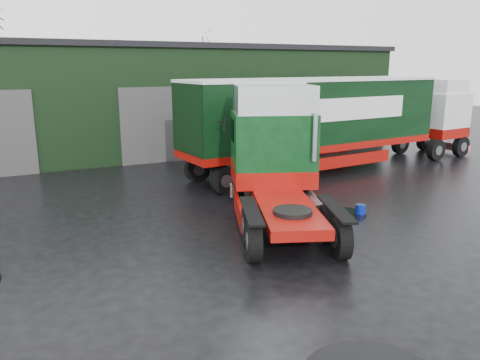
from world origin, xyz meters
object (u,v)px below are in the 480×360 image
(hero_tractor, at_px, (282,159))
(warehouse, at_px, (129,97))
(lorry_right, at_px, (315,126))
(wash_bucket, at_px, (361,209))
(tree_back_b, at_px, (191,81))

(hero_tractor, bearing_deg, warehouse, 112.61)
(warehouse, relative_size, lorry_right, 1.87)
(lorry_right, bearing_deg, wash_bucket, -25.70)
(warehouse, relative_size, tree_back_b, 4.32)
(warehouse, distance_m, tree_back_b, 12.82)
(warehouse, xyz_separation_m, hero_tractor, (0.35, -18.04, -0.91))
(hero_tractor, distance_m, wash_bucket, 3.90)
(wash_bucket, bearing_deg, lorry_right, 69.20)
(warehouse, height_order, wash_bucket, warehouse)
(warehouse, bearing_deg, wash_bucket, -78.57)
(tree_back_b, bearing_deg, lorry_right, -95.24)
(tree_back_b, bearing_deg, hero_tractor, -105.26)
(hero_tractor, relative_size, wash_bucket, 20.38)
(hero_tractor, relative_size, tree_back_b, 0.97)
(hero_tractor, xyz_separation_m, lorry_right, (5.65, 6.25, 0.03))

